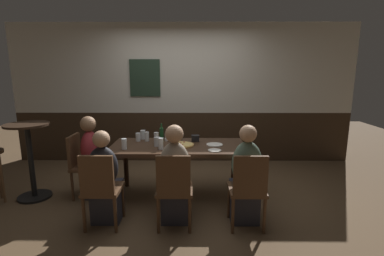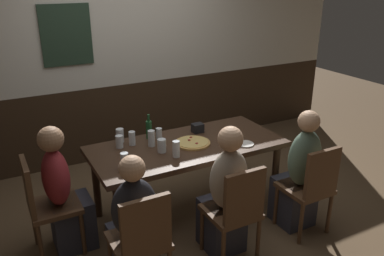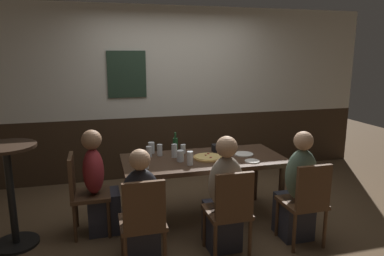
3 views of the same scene
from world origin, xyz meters
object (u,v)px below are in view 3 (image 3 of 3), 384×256
object	(u,v)px
tumbler_water	(149,152)
side_bar_table	(10,188)
chair_mid_near	(230,209)
pint_glass_pale	(180,157)
condiment_caddy	(217,148)
plate_white_small	(252,161)
tumbler_short	(174,152)
chair_head_west	(83,190)
person_head_west	(99,189)
pint_glass_stout	(160,151)
beer_bottle_green	(175,145)
pint_glass_amber	(190,159)
chair_left_near	(143,219)
beer_glass_half	(151,149)
chair_right_near	(306,199)
beer_glass_tall	(146,163)
pizza	(208,157)
plate_white_large	(244,154)
person_left_near	(141,215)
dining_table	(204,165)
highball_clear	(183,149)
person_mid_near	(224,202)
person_right_near	(297,194)

from	to	relation	value
tumbler_water	side_bar_table	distance (m)	1.46
chair_mid_near	pint_glass_pale	world-z (taller)	chair_mid_near
condiment_caddy	plate_white_small	bearing A→B (deg)	-63.54
plate_white_small	tumbler_short	bearing A→B (deg)	153.75
chair_head_west	pint_glass_pale	distance (m)	1.09
condiment_caddy	person_head_west	bearing A→B (deg)	-171.05
pint_glass_stout	beer_bottle_green	distance (m)	0.22
pint_glass_stout	pint_glass_amber	size ratio (longest dim) A/B	0.90
plate_white_small	chair_left_near	bearing A→B (deg)	-156.09
beer_glass_half	pint_glass_pale	distance (m)	0.48
chair_left_near	chair_right_near	world-z (taller)	same
tumbler_short	beer_glass_tall	world-z (taller)	tumbler_short
person_head_west	pizza	distance (m)	1.25
tumbler_water	plate_white_large	size ratio (longest dim) A/B	0.53
person_left_near	beer_bottle_green	bearing A→B (deg)	60.96
chair_left_near	tumbler_water	size ratio (longest dim) A/B	7.36
chair_left_near	tumbler_short	world-z (taller)	tumbler_short
chair_mid_near	plate_white_small	xyz separation A→B (m)	(0.48, 0.57, 0.25)
dining_table	plate_white_large	world-z (taller)	plate_white_large
highball_clear	condiment_caddy	bearing A→B (deg)	-4.86
chair_right_near	plate_white_small	world-z (taller)	chair_right_near
dining_table	chair_head_west	distance (m)	1.34
person_mid_near	plate_white_large	bearing A→B (deg)	54.18
chair_mid_near	tumbler_short	world-z (taller)	tumbler_short
plate_white_large	beer_glass_tall	bearing A→B (deg)	-169.81
person_head_west	tumbler_water	xyz separation A→B (m)	(0.58, 0.23, 0.31)
beer_glass_tall	plate_white_small	distance (m)	1.17
condiment_caddy	side_bar_table	xyz separation A→B (m)	(-2.24, -0.29, -0.17)
beer_glass_tall	side_bar_table	size ratio (longest dim) A/B	0.13
plate_white_small	person_mid_near	bearing A→B (deg)	-139.56
plate_white_small	dining_table	bearing A→B (deg)	150.69
chair_head_west	person_mid_near	size ratio (longest dim) A/B	0.76
pint_glass_pale	plate_white_small	distance (m)	0.80
chair_mid_near	chair_right_near	distance (m)	0.81
chair_head_west	pint_glass_amber	world-z (taller)	pint_glass_amber
person_right_near	pint_glass_amber	bearing A→B (deg)	154.95
chair_head_west	beer_glass_half	world-z (taller)	chair_head_west
person_head_west	pizza	bearing A→B (deg)	-0.80
person_head_west	side_bar_table	distance (m)	0.85
pint_glass_stout	side_bar_table	xyz separation A→B (m)	(-1.54, -0.30, -0.18)
beer_glass_half	side_bar_table	xyz separation A→B (m)	(-1.47, -0.42, -0.18)
pint_glass_amber	beer_glass_half	distance (m)	0.64
chair_left_near	person_right_near	world-z (taller)	person_right_near
chair_mid_near	tumbler_water	bearing A→B (deg)	119.08
chair_left_near	pint_glass_stout	size ratio (longest dim) A/B	6.57
pint_glass_amber	beer_glass_tall	bearing A→B (deg)	-179.94
pint_glass_amber	plate_white_small	distance (m)	0.70
beer_bottle_green	condiment_caddy	xyz separation A→B (m)	(0.50, -0.09, -0.05)
person_mid_near	pint_glass_stout	xyz separation A→B (m)	(-0.46, 0.91, 0.30)
pizza	beer_bottle_green	bearing A→B (deg)	133.67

